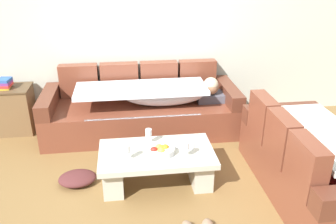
# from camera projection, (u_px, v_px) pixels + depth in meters

# --- Properties ---
(ground_plane) EXTENTS (14.00, 14.00, 0.00)m
(ground_plane) POSITION_uv_depth(u_px,v_px,m) (165.00, 204.00, 3.49)
(ground_plane) COLOR brown
(back_wall) EXTENTS (9.00, 0.10, 2.70)m
(back_wall) POSITION_uv_depth(u_px,v_px,m) (146.00, 26.00, 4.88)
(back_wall) COLOR beige
(back_wall) RESTS_ON ground_plane
(couch_along_wall) EXTENTS (2.59, 0.92, 0.88)m
(couch_along_wall) POSITION_uv_depth(u_px,v_px,m) (145.00, 109.00, 4.82)
(couch_along_wall) COLOR brown
(couch_along_wall) RESTS_ON ground_plane
(couch_near_window) EXTENTS (0.92, 1.82, 0.88)m
(couch_near_window) POSITION_uv_depth(u_px,v_px,m) (312.00, 164.00, 3.55)
(couch_near_window) COLOR brown
(couch_near_window) RESTS_ON ground_plane
(coffee_table) EXTENTS (1.20, 0.68, 0.38)m
(coffee_table) POSITION_uv_depth(u_px,v_px,m) (157.00, 163.00, 3.74)
(coffee_table) COLOR #BAB9A9
(coffee_table) RESTS_ON ground_plane
(fruit_bowl) EXTENTS (0.28, 0.28, 0.10)m
(fruit_bowl) POSITION_uv_depth(u_px,v_px,m) (161.00, 150.00, 3.62)
(fruit_bowl) COLOR silver
(fruit_bowl) RESTS_ON coffee_table
(wine_glass_near_left) EXTENTS (0.07, 0.07, 0.17)m
(wine_glass_near_left) POSITION_uv_depth(u_px,v_px,m) (127.00, 149.00, 3.49)
(wine_glass_near_left) COLOR silver
(wine_glass_near_left) RESTS_ON coffee_table
(wine_glass_near_right) EXTENTS (0.07, 0.07, 0.17)m
(wine_glass_near_right) POSITION_uv_depth(u_px,v_px,m) (186.00, 146.00, 3.55)
(wine_glass_near_right) COLOR silver
(wine_glass_near_right) RESTS_ON coffee_table
(wine_glass_far_back) EXTENTS (0.07, 0.07, 0.17)m
(wine_glass_far_back) POSITION_uv_depth(u_px,v_px,m) (149.00, 133.00, 3.80)
(wine_glass_far_back) COLOR silver
(wine_glass_far_back) RESTS_ON coffee_table
(open_magazine) EXTENTS (0.33, 0.28, 0.01)m
(open_magazine) POSITION_uv_depth(u_px,v_px,m) (181.00, 144.00, 3.82)
(open_magazine) COLOR white
(open_magazine) RESTS_ON coffee_table
(side_cabinet) EXTENTS (0.72, 0.44, 0.64)m
(side_cabinet) POSITION_uv_depth(u_px,v_px,m) (6.00, 110.00, 4.80)
(side_cabinet) COLOR brown
(side_cabinet) RESTS_ON ground_plane
(book_stack_on_cabinet) EXTENTS (0.19, 0.23, 0.13)m
(book_stack_on_cabinet) POSITION_uv_depth(u_px,v_px,m) (5.00, 83.00, 4.65)
(book_stack_on_cabinet) COLOR gold
(book_stack_on_cabinet) RESTS_ON side_cabinet
(crumpled_garment) EXTENTS (0.42, 0.34, 0.12)m
(crumpled_garment) POSITION_uv_depth(u_px,v_px,m) (77.00, 178.00, 3.79)
(crumpled_garment) COLOR #4C2323
(crumpled_garment) RESTS_ON ground_plane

